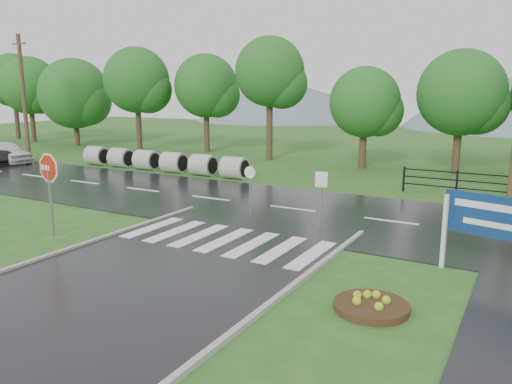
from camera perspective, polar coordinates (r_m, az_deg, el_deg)
The scene contains 13 objects.
ground at distance 12.45m, azimuth -16.48°, elevation -11.39°, with size 120.00×120.00×0.00m, color #295D1F.
main_road at distance 20.29m, azimuth 4.18°, elevation -2.02°, with size 90.00×8.00×0.04m, color black.
crosswalk at distance 16.05m, azimuth -3.56°, elevation -5.46°, with size 6.50×2.80×0.02m.
hills at distance 75.76m, azimuth 24.82°, elevation -5.08°, with size 102.00×48.00×48.00m.
treeline at distance 33.03m, azimuth 16.31°, elevation 2.82°, with size 83.20×5.20×10.00m.
culvert_pipes at distance 30.35m, azimuth -10.91°, elevation 3.48°, with size 11.80×1.20×1.20m.
stop_sign at distance 17.49m, azimuth -22.59°, elevation 1.73°, with size 1.31×0.15×2.95m.
estate_billboard at distance 14.16m, azimuth 25.32°, elevation -2.98°, with size 2.38×0.66×2.14m.
flower_bed at distance 11.52m, azimuth 13.05°, elevation -12.45°, with size 1.65×1.65×0.33m.
reg_sign_small at distance 17.49m, azimuth 7.46°, elevation 0.48°, with size 0.44×0.08×1.98m.
reg_sign_round at distance 18.82m, azimuth -0.69°, elevation 0.87°, with size 0.45×0.06×1.95m.
car_white at distance 36.92m, azimuth -26.60°, elevation 2.94°, with size 4.37×1.76×1.49m, color white.
utility_pole_west at distance 39.91m, azimuth -25.03°, elevation 9.96°, with size 1.54×0.29×8.62m.
Camera 1 is at (8.43, -7.83, 4.75)m, focal length 35.00 mm.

